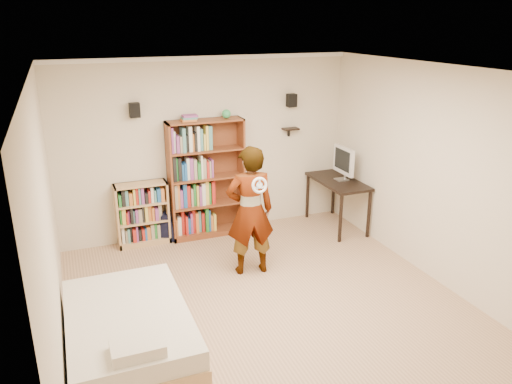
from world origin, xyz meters
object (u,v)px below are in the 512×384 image
tall_bookshelf (207,179)px  low_bookshelf (142,214)px  computer_desk (337,204)px  daybed (128,326)px  person (250,211)px

tall_bookshelf → low_bookshelf: size_ratio=1.91×
computer_desk → daybed: bearing=-150.5°
computer_desk → daybed: size_ratio=0.63×
computer_desk → person: size_ratio=0.67×
computer_desk → daybed: 4.11m
computer_desk → low_bookshelf: bearing=170.8°
person → computer_desk: bearing=-146.7°
low_bookshelf → computer_desk: size_ratio=0.82×
low_bookshelf → daybed: bearing=-102.8°
tall_bookshelf → person: (0.18, -1.37, -0.04)m
tall_bookshelf → low_bookshelf: tall_bookshelf is taller
low_bookshelf → daybed: 2.58m
computer_desk → person: person is taller
low_bookshelf → person: person is taller
low_bookshelf → daybed: low_bookshelf is taller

